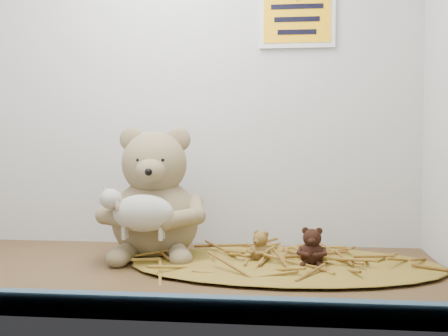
# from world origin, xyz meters

# --- Properties ---
(alcove_shell) EXTENTS (1.20, 0.60, 0.90)m
(alcove_shell) POSITION_xyz_m (0.00, 0.09, 0.45)
(alcove_shell) COLOR #3C2B15
(alcove_shell) RESTS_ON ground
(front_rail) EXTENTS (1.19, 0.02, 0.04)m
(front_rail) POSITION_xyz_m (0.00, -0.29, 0.02)
(front_rail) COLOR #38566C
(front_rail) RESTS_ON shelf_floor
(straw_bed) EXTENTS (0.64, 0.37, 0.01)m
(straw_bed) POSITION_xyz_m (0.28, 0.07, 0.01)
(straw_bed) COLOR brown
(straw_bed) RESTS_ON shelf_floor
(main_teddy) EXTENTS (0.26, 0.27, 0.29)m
(main_teddy) POSITION_xyz_m (-0.01, 0.14, 0.15)
(main_teddy) COLOR #93845A
(main_teddy) RESTS_ON shelf_floor
(toy_lamb) EXTENTS (0.17, 0.10, 0.11)m
(toy_lamb) POSITION_xyz_m (-0.01, 0.03, 0.11)
(toy_lamb) COLOR beige
(toy_lamb) RESTS_ON main_teddy
(mini_teddy_tan) EXTENTS (0.07, 0.07, 0.06)m
(mini_teddy_tan) POSITION_xyz_m (0.22, 0.08, 0.04)
(mini_teddy_tan) COLOR olive
(mini_teddy_tan) RESTS_ON straw_bed
(mini_teddy_brown) EXTENTS (0.07, 0.07, 0.08)m
(mini_teddy_brown) POSITION_xyz_m (0.33, 0.05, 0.05)
(mini_teddy_brown) COLOR black
(mini_teddy_brown) RESTS_ON straw_bed
(wall_sign) EXTENTS (0.16, 0.01, 0.11)m
(wall_sign) POSITION_xyz_m (0.30, 0.29, 0.55)
(wall_sign) COLOR #F4A70C
(wall_sign) RESTS_ON back_wall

